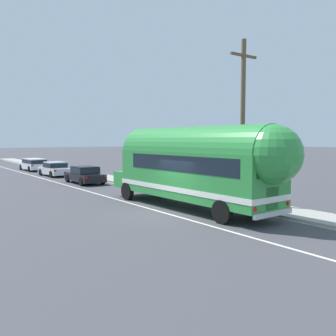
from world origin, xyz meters
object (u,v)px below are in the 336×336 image
car_second (55,168)px  painted_bus (198,164)px  utility_pole (243,121)px  car_lead (85,174)px  car_third (34,164)px

car_second → painted_bus: bearing=-89.8°
utility_pole → painted_bus: (-2.38, 0.72, -2.12)m
painted_bus → car_second: painted_bus is taller
utility_pole → car_lead: bearing=99.8°
car_lead → car_third: 14.50m
car_lead → car_second: 7.17m
painted_bus → car_lead: bearing=90.4°
car_lead → car_third: same height
car_second → car_third: (0.07, 7.32, 0.07)m
utility_pole → car_third: size_ratio=1.82×
car_lead → painted_bus: bearing=-89.6°
painted_bus → car_lead: (-0.10, 13.61, -1.57)m
painted_bus → utility_pole: bearing=-16.8°
painted_bus → car_second: size_ratio=2.77×
car_second → car_third: bearing=89.4°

